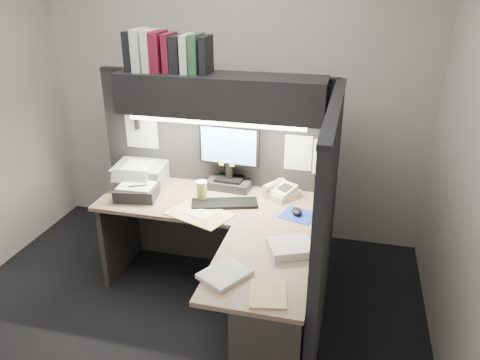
% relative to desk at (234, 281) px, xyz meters
% --- Properties ---
extents(floor, '(3.50, 3.50, 0.00)m').
position_rel_desk_xyz_m(floor, '(-0.43, 0.00, -0.44)').
color(floor, black).
rests_on(floor, ground).
extents(wall_back, '(3.50, 0.04, 2.70)m').
position_rel_desk_xyz_m(wall_back, '(-0.43, 1.50, 0.91)').
color(wall_back, beige).
rests_on(wall_back, floor).
extents(wall_right, '(0.04, 3.00, 2.70)m').
position_rel_desk_xyz_m(wall_right, '(1.32, 0.00, 0.91)').
color(wall_right, beige).
rests_on(wall_right, floor).
extents(partition_back, '(1.90, 0.06, 1.60)m').
position_rel_desk_xyz_m(partition_back, '(-0.40, 0.93, 0.36)').
color(partition_back, black).
rests_on(partition_back, floor).
extents(partition_right, '(0.06, 1.50, 1.60)m').
position_rel_desk_xyz_m(partition_right, '(0.55, 0.18, 0.36)').
color(partition_right, black).
rests_on(partition_right, floor).
extents(desk, '(1.70, 1.53, 0.73)m').
position_rel_desk_xyz_m(desk, '(0.00, 0.00, 0.00)').
color(desk, '#987860').
rests_on(desk, floor).
extents(overhead_shelf, '(1.55, 0.34, 0.30)m').
position_rel_desk_xyz_m(overhead_shelf, '(-0.30, 0.75, 1.06)').
color(overhead_shelf, black).
rests_on(overhead_shelf, partition_back).
extents(task_light_tube, '(1.32, 0.04, 0.04)m').
position_rel_desk_xyz_m(task_light_tube, '(-0.30, 0.61, 0.89)').
color(task_light_tube, white).
rests_on(task_light_tube, overhead_shelf).
extents(monitor, '(0.49, 0.23, 0.52)m').
position_rel_desk_xyz_m(monitor, '(-0.26, 0.82, 0.50)').
color(monitor, black).
rests_on(monitor, desk).
extents(keyboard, '(0.52, 0.31, 0.02)m').
position_rel_desk_xyz_m(keyboard, '(-0.21, 0.52, 0.30)').
color(keyboard, black).
rests_on(keyboard, desk).
extents(mousepad, '(0.29, 0.28, 0.00)m').
position_rel_desk_xyz_m(mousepad, '(0.35, 0.48, 0.29)').
color(mousepad, '#1B3299').
rests_on(mousepad, desk).
extents(mouse, '(0.11, 0.13, 0.04)m').
position_rel_desk_xyz_m(mouse, '(0.33, 0.49, 0.31)').
color(mouse, black).
rests_on(mouse, mousepad).
extents(telephone, '(0.30, 0.31, 0.09)m').
position_rel_desk_xyz_m(telephone, '(0.18, 0.76, 0.33)').
color(telephone, beige).
rests_on(telephone, desk).
extents(coffee_cup, '(0.09, 0.09, 0.15)m').
position_rel_desk_xyz_m(coffee_cup, '(-0.40, 0.54, 0.36)').
color(coffee_cup, '#D0C653').
rests_on(coffee_cup, desk).
extents(printer, '(0.44, 0.38, 0.16)m').
position_rel_desk_xyz_m(printer, '(-0.99, 0.74, 0.37)').
color(printer, gray).
rests_on(printer, desk).
extents(notebook_stack, '(0.34, 0.30, 0.09)m').
position_rel_desk_xyz_m(notebook_stack, '(-0.90, 0.48, 0.33)').
color(notebook_stack, black).
rests_on(notebook_stack, desk).
extents(open_folder, '(0.52, 0.43, 0.01)m').
position_rel_desk_xyz_m(open_folder, '(-0.34, 0.32, 0.29)').
color(open_folder, '#D9C07A').
rests_on(open_folder, desk).
extents(paper_stack_a, '(0.33, 0.31, 0.05)m').
position_rel_desk_xyz_m(paper_stack_a, '(0.36, 0.00, 0.31)').
color(paper_stack_a, white).
rests_on(paper_stack_a, desk).
extents(paper_stack_b, '(0.32, 0.34, 0.03)m').
position_rel_desk_xyz_m(paper_stack_b, '(0.04, -0.36, 0.30)').
color(paper_stack_b, white).
rests_on(paper_stack_b, desk).
extents(manila_stack, '(0.23, 0.28, 0.01)m').
position_rel_desk_xyz_m(manila_stack, '(0.31, -0.47, 0.29)').
color(manila_stack, '#D9C07A').
rests_on(manila_stack, desk).
extents(binder_row, '(0.63, 0.24, 0.30)m').
position_rel_desk_xyz_m(binder_row, '(-0.70, 0.76, 1.35)').
color(binder_row, black).
rests_on(binder_row, overhead_shelf).
extents(pinned_papers, '(1.76, 1.31, 0.51)m').
position_rel_desk_xyz_m(pinned_papers, '(-0.00, 0.56, 0.61)').
color(pinned_papers, white).
rests_on(pinned_papers, partition_back).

